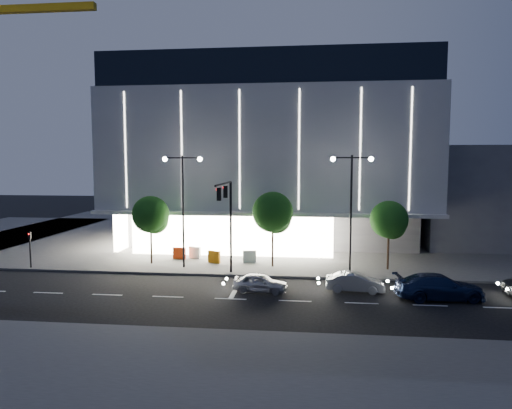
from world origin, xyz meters
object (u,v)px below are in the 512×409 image
Objects in this scene: car_third at (439,287)px; barrier_d at (250,257)px; traffic_mast at (227,210)px; ped_signal_far at (30,246)px; barrier_b at (195,253)px; tree_mid at (273,214)px; street_lamp_east at (351,196)px; tree_right at (389,222)px; barrier_c at (214,257)px; car_lead at (260,283)px; car_second at (355,282)px; barrier_a at (179,253)px; tree_left at (151,217)px; street_lamp_west at (183,194)px.

car_third is 15.32m from barrier_d.
ped_signal_far is (-16.00, 1.16, -3.14)m from traffic_mast.
car_third is at bearing -14.09° from traffic_mast.
ped_signal_far is 2.73× the size of barrier_b.
traffic_mast is at bearing -4.15° from ped_signal_far.
barrier_d is (1.00, 4.83, -4.38)m from traffic_mast.
barrier_d is at bearing 150.54° from tree_mid.
ped_signal_far is at bearing -176.56° from street_lamp_east.
tree_right is 14.31m from barrier_c.
car_lead is at bearing -92.86° from tree_mid.
traffic_mast reaches higher than car_lead.
barrier_d is at bearing 51.66° from car_second.
ped_signal_far is at bearing 76.07° from car_third.
barrier_c is (-4.58, 7.50, 0.04)m from car_lead.
barrier_c is (-10.90, 1.71, -5.31)m from street_lamp_east.
car_second is 10.67m from barrier_d.
barrier_d is at bearing 52.06° from car_third.
car_second is at bearing -91.51° from street_lamp_east.
car_lead is 6.23m from car_second.
barrier_a is (-14.04, 7.91, 0.03)m from car_second.
car_lead is 0.94× the size of car_second.
car_lead is (2.69, -3.13, -4.42)m from traffic_mast.
tree_right is 5.01× the size of barrier_c.
car_lead reaches higher than barrier_b.
car_third is at bearing -18.97° from tree_left.
car_third is at bearing -21.35° from barrier_a.
street_lamp_west is at bearing -117.06° from barrier_c.
car_lead is 8.13m from barrier_d.
tree_mid reaches higher than barrier_d.
street_lamp_west is 5.96m from barrier_c.
barrier_b is (3.04, 2.31, -3.38)m from tree_left.
street_lamp_west is 1.46× the size of tree_mid.
barrier_a is (-14.18, 2.87, -5.31)m from street_lamp_east.
traffic_mast reaches higher than barrier_b.
ped_signal_far is 30.25m from car_third.
street_lamp_west reaches higher than barrier_c.
traffic_mast is 12.63m from tree_right.
tree_left is 5.20× the size of barrier_b.
traffic_mast reaches higher than barrier_a.
barrier_b is (12.06, 4.83, -1.24)m from ped_signal_far.
barrier_b is (-12.94, 3.33, -5.31)m from street_lamp_east.
street_lamp_west is 1.67× the size of car_third.
traffic_mast is at bearing -27.84° from tree_left.
traffic_mast is 10.18m from car_second.
street_lamp_west reaches higher than barrier_b.
street_lamp_west is at bearing -68.41° from barrier_b.
street_lamp_west is 16.19m from tree_right.
barrier_b is at bearing 43.94° from car_lead.
traffic_mast reaches higher than barrier_c.
tree_left reaches higher than tree_right.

